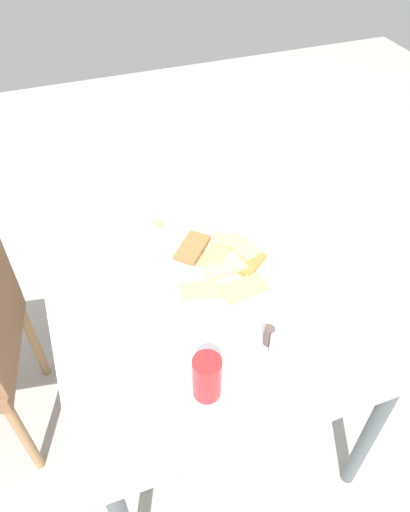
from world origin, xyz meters
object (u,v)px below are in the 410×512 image
salad_plate_greens (137,215)px  soda_can (207,377)px  pide_platter (223,267)px  spoon (155,172)px  dining_table (194,276)px  condiment_caddy (271,345)px  paper_napkin (160,172)px  fork (164,170)px

salad_plate_greens → soda_can: size_ratio=1.76×
pide_platter → spoon: size_ratio=1.78×
spoon → dining_table: bearing=174.5°
spoon → condiment_caddy: size_ratio=1.82×
paper_napkin → spoon: 0.02m
pide_platter → paper_napkin: size_ratio=2.66×
dining_table → paper_napkin: paper_napkin is taller
salad_plate_greens → spoon: salad_plate_greens is taller
fork → condiment_caddy: condiment_caddy is taller
fork → soda_can: bearing=160.6°
salad_plate_greens → dining_table: bearing=-154.7°
dining_table → condiment_caddy: bearing=-169.0°
soda_can → condiment_caddy: size_ratio=1.15×
dining_table → salad_plate_greens: size_ratio=5.35×
fork → condiment_caddy: 0.84m
fork → paper_napkin: bearing=80.9°
condiment_caddy → salad_plate_greens: bearing=16.8°
dining_table → spoon: bearing=-1.4°
fork → spoon: bearing=80.9°
salad_plate_greens → soda_can: soda_can is taller
dining_table → paper_napkin: 0.47m
pide_platter → paper_napkin: 0.54m
paper_napkin → fork: size_ratio=0.72×
paper_napkin → salad_plate_greens: bearing=149.0°
soda_can → fork: (0.89, -0.16, -0.06)m
condiment_caddy → fork: bearing=1.7°
paper_napkin → dining_table: bearing=176.4°
condiment_caddy → dining_table: bearing=11.0°
pide_platter → fork: (0.54, 0.02, -0.01)m
salad_plate_greens → pide_platter: bearing=-150.0°
dining_table → spoon: size_ratio=5.92×
paper_napkin → pide_platter: bearing=-176.1°
pide_platter → fork: bearing=2.0°
dining_table → salad_plate_greens: 0.27m
soda_can → fork: bearing=-10.2°
dining_table → fork: (0.46, -0.05, 0.08)m
fork → spoon: (0.00, 0.04, 0.00)m
salad_plate_greens → soda_can: bearing=179.7°
salad_plate_greens → condiment_caddy: condiment_caddy is taller
salad_plate_greens → spoon: size_ratio=1.11×
pide_platter → spoon: (0.54, 0.05, -0.01)m
dining_table → pide_platter: pide_platter is taller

